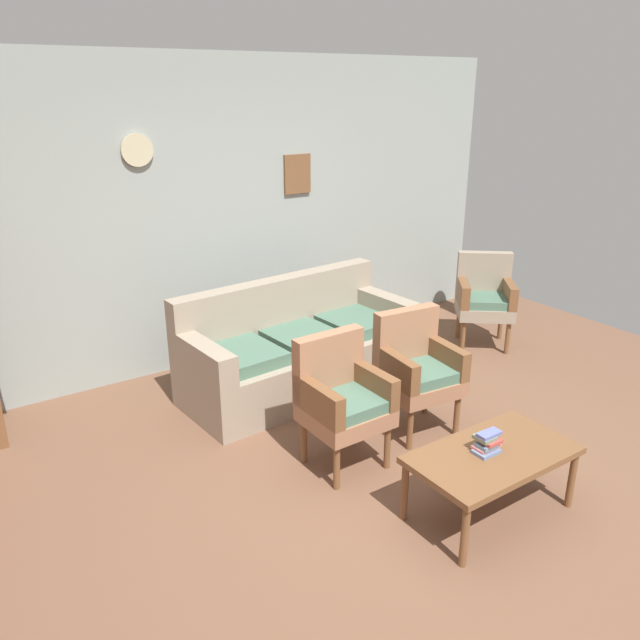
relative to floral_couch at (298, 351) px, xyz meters
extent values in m
plane|color=brown|center=(-0.30, -1.66, -0.33)|extent=(7.68, 7.68, 0.00)
cube|color=#939E99|center=(-0.30, 0.97, 1.02)|extent=(6.40, 0.06, 2.70)
cube|color=brown|center=(0.60, 0.92, 1.32)|extent=(0.28, 0.02, 0.36)
cylinder|color=beige|center=(-0.90, 0.92, 1.62)|extent=(0.26, 0.03, 0.26)
cube|color=gray|center=(0.00, -0.05, -0.12)|extent=(2.05, 0.95, 0.42)
cube|color=gray|center=(-0.02, 0.27, 0.33)|extent=(2.00, 0.31, 0.48)
cube|color=gray|center=(0.92, 0.02, 0.21)|extent=(0.22, 0.81, 0.24)
cube|color=gray|center=(-0.91, -0.11, 0.21)|extent=(0.22, 0.81, 0.24)
cube|color=#4C705B|center=(0.59, -0.04, 0.14)|extent=(0.57, 0.60, 0.10)
cube|color=#4C705B|center=(0.01, -0.09, 0.14)|extent=(0.57, 0.60, 0.10)
cube|color=#4C705B|center=(-0.58, -0.13, 0.14)|extent=(0.57, 0.60, 0.10)
cube|color=#9E6B4C|center=(-0.38, -1.20, 0.05)|extent=(0.52, 0.48, 0.12)
cube|color=#4C705B|center=(-0.38, -1.22, 0.14)|extent=(0.45, 0.41, 0.10)
cube|color=#9E6B4C|center=(-0.38, -1.00, 0.34)|extent=(0.52, 0.10, 0.46)
cube|color=brown|center=(-0.16, -1.19, 0.22)|extent=(0.08, 0.48, 0.22)
cube|color=brown|center=(-0.60, -1.20, 0.22)|extent=(0.08, 0.48, 0.22)
cylinder|color=brown|center=(-0.16, -1.38, -0.17)|extent=(0.04, 0.04, 0.32)
cylinder|color=brown|center=(-0.58, -1.39, -0.17)|extent=(0.04, 0.04, 0.32)
cylinder|color=brown|center=(-0.17, -1.00, -0.17)|extent=(0.04, 0.04, 0.32)
cylinder|color=brown|center=(-0.59, -1.01, -0.17)|extent=(0.04, 0.04, 0.32)
cube|color=#9E6B4C|center=(0.35, -1.13, 0.05)|extent=(0.57, 0.53, 0.12)
cube|color=#4C705B|center=(0.35, -1.15, 0.14)|extent=(0.48, 0.45, 0.10)
cube|color=#9E6B4C|center=(0.37, -0.93, 0.34)|extent=(0.53, 0.15, 0.46)
cube|color=brown|center=(0.57, -1.15, 0.22)|extent=(0.13, 0.49, 0.22)
cube|color=brown|center=(0.13, -1.10, 0.22)|extent=(0.13, 0.49, 0.22)
cylinder|color=brown|center=(0.54, -1.34, -0.17)|extent=(0.04, 0.04, 0.32)
cylinder|color=brown|center=(0.12, -1.29, -0.17)|extent=(0.04, 0.04, 0.32)
cylinder|color=brown|center=(0.58, -0.96, -0.17)|extent=(0.04, 0.04, 0.32)
cylinder|color=brown|center=(0.16, -0.91, -0.17)|extent=(0.04, 0.04, 0.32)
cube|color=gray|center=(1.99, -0.26, 0.05)|extent=(0.71, 0.70, 0.12)
cube|color=#4C705B|center=(1.98, -0.27, 0.14)|extent=(0.60, 0.60, 0.10)
cube|color=gray|center=(2.12, -0.10, 0.34)|extent=(0.47, 0.41, 0.46)
cube|color=brown|center=(2.16, -0.40, 0.22)|extent=(0.37, 0.42, 0.22)
cube|color=brown|center=(1.82, -0.12, 0.22)|extent=(0.37, 0.42, 0.22)
cylinder|color=brown|center=(2.03, -0.54, -0.17)|extent=(0.04, 0.04, 0.32)
cylinder|color=brown|center=(1.71, -0.27, -0.17)|extent=(0.04, 0.04, 0.32)
cylinder|color=brown|center=(2.27, -0.24, -0.17)|extent=(0.04, 0.04, 0.32)
cylinder|color=brown|center=(1.95, 0.02, -0.17)|extent=(0.04, 0.04, 0.32)
cube|color=brown|center=(0.03, -2.09, 0.07)|extent=(1.00, 0.56, 0.04)
cylinder|color=brown|center=(-0.43, -1.85, -0.14)|extent=(0.04, 0.04, 0.38)
cylinder|color=brown|center=(0.49, -1.85, -0.14)|extent=(0.04, 0.04, 0.38)
cylinder|color=brown|center=(-0.43, -2.33, -0.14)|extent=(0.04, 0.04, 0.38)
cylinder|color=brown|center=(0.49, -2.33, -0.14)|extent=(0.04, 0.04, 0.38)
cube|color=#677DA3|center=(-0.01, -2.08, 0.11)|extent=(0.15, 0.10, 0.02)
cube|color=#DD776C|center=(0.01, -2.06, 0.12)|extent=(0.16, 0.10, 0.02)
cube|color=#698BA7|center=(0.00, -2.07, 0.14)|extent=(0.12, 0.09, 0.02)
cube|color=#B94640|center=(0.02, -2.08, 0.17)|extent=(0.12, 0.10, 0.02)
cube|color=slate|center=(-0.01, -2.06, 0.19)|extent=(0.11, 0.11, 0.02)
cube|color=#616DAE|center=(0.02, -2.07, 0.21)|extent=(0.15, 0.07, 0.02)
cylinder|color=#706060|center=(2.55, 0.49, 0.01)|extent=(0.24, 0.24, 0.67)
camera|label=1|loc=(-2.61, -4.18, 2.12)|focal=35.65mm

